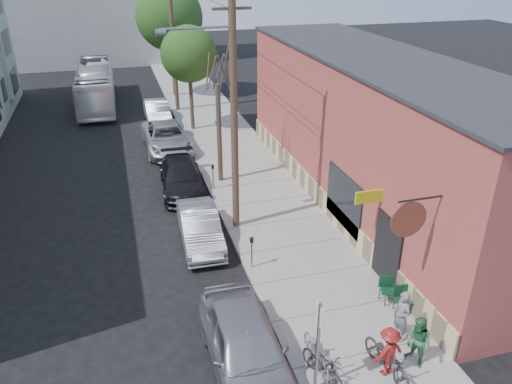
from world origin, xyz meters
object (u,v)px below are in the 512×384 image
object	(u,v)px
parking_meter_near	(252,248)
patron_grey	(402,316)
tree_leafy_mid	(189,54)
tree_bare	(219,134)
car_0	(246,347)
tree_leafy_far	(169,17)
parked_bike_a	(323,365)
car_1	(200,227)
patio_chair_b	(403,300)
sign_post	(318,339)
bus	(96,86)
patio_chair_a	(388,290)
utility_pole_near	(232,103)
car_2	(181,177)
parking_meter_far	(213,173)
car_3	(167,138)
cyclist	(388,352)
car_4	(157,112)
patron_green	(418,342)
parked_bike_b	(317,352)

from	to	relation	value
parking_meter_near	patron_grey	size ratio (longest dim) A/B	0.75
tree_leafy_mid	parking_meter_near	bearing A→B (deg)	-91.96
tree_bare	car_0	xyz separation A→B (m)	(-2.00, -12.39, -1.73)
tree_bare	tree_leafy_far	size ratio (longest dim) A/B	0.58
parked_bike_a	car_1	distance (m)	8.23
patio_chair_b	car_1	bearing A→B (deg)	136.77
sign_post	parked_bike_a	distance (m)	1.24
patio_chair_b	patron_grey	world-z (taller)	patron_grey
car_1	bus	world-z (taller)	bus
tree_bare	parked_bike_a	distance (m)	13.52
patio_chair_a	patio_chair_b	bearing A→B (deg)	-49.77
utility_pole_near	car_0	xyz separation A→B (m)	(-1.59, -7.77, -4.55)
sign_post	car_2	xyz separation A→B (m)	(-1.55, 13.27, -1.14)
parking_meter_far	bus	world-z (taller)	bus
bus	parking_meter_near	bearing A→B (deg)	-76.49
parking_meter_far	utility_pole_near	bearing A→B (deg)	-87.85
bus	parking_meter_far	bearing A→B (deg)	-71.65
bus	car_3	bearing A→B (deg)	-69.32
parking_meter_near	patio_chair_b	bearing A→B (deg)	-43.35
utility_pole_near	patio_chair_a	distance (m)	8.71
parking_meter_near	utility_pole_near	distance (m)	5.44
patio_chair_a	patron_grey	xyz separation A→B (m)	(-0.54, -1.64, 0.39)
parking_meter_near	car_0	world-z (taller)	car_0
parked_bike_a	cyclist	bearing A→B (deg)	-26.85
sign_post	car_4	distance (m)	24.42
tree_bare	car_3	bearing A→B (deg)	110.63
tree_bare	car_0	size ratio (longest dim) A/B	0.97
car_0	bus	xyz separation A→B (m)	(-3.88, 28.51, 0.62)
patron_green	parked_bike_b	size ratio (longest dim) A/B	0.88
car_0	bus	bearing A→B (deg)	98.04
bus	cyclist	bearing A→B (deg)	-74.94
patio_chair_a	parked_bike_a	bearing A→B (deg)	-122.10
parking_meter_near	parked_bike_b	bearing A→B (deg)	-84.94
tree_bare	patio_chair_a	world-z (taller)	tree_bare
patio_chair_a	bus	size ratio (longest dim) A/B	0.08
parked_bike_b	tree_bare	bearing A→B (deg)	89.34
tree_leafy_far	patron_grey	bearing A→B (deg)	-84.87
patron_green	car_0	size ratio (longest dim) A/B	0.31
car_2	car_4	distance (m)	11.07
utility_pole_near	car_4	world-z (taller)	utility_pole_near
parked_bike_a	car_3	xyz separation A→B (m)	(-1.84, 18.69, 0.12)
tree_bare	car_2	world-z (taller)	tree_bare
bus	patron_green	bearing A→B (deg)	-73.17
patio_chair_b	tree_bare	bearing A→B (deg)	111.91
parked_bike_b	car_0	xyz separation A→B (m)	(-1.90, 0.45, 0.25)
parked_bike_a	car_4	xyz separation A→B (m)	(-1.84, 24.12, 0.07)
utility_pole_near	parking_meter_far	bearing A→B (deg)	92.15
utility_pole_near	patio_chair_a	xyz separation A→B (m)	(3.60, -6.30, -4.82)
patio_chair_a	patio_chair_b	distance (m)	0.61
patron_green	bus	size ratio (longest dim) A/B	0.14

